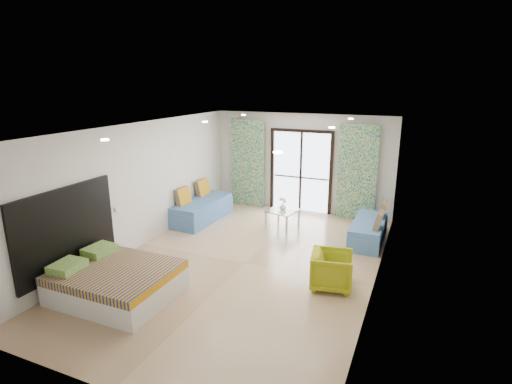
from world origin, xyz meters
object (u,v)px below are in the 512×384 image
at_px(daybed_left, 202,209).
at_px(armchair, 332,268).
at_px(bed, 116,281).
at_px(coffee_table, 283,212).
at_px(daybed_right, 369,230).

relative_size(daybed_left, armchair, 2.74).
xyz_separation_m(bed, daybed_left, (-0.64, 3.92, 0.03)).
bearing_deg(bed, coffee_table, 70.62).
bearing_deg(bed, daybed_left, 99.30).
distance_m(bed, armchair, 3.72).
xyz_separation_m(bed, daybed_right, (3.59, 4.17, -0.01)).
height_order(daybed_right, coffee_table, daybed_right).
xyz_separation_m(daybed_left, coffee_table, (2.13, 0.30, 0.10)).
bearing_deg(armchair, daybed_left, 50.51).
relative_size(daybed_left, coffee_table, 2.44).
relative_size(daybed_right, coffee_table, 2.14).
bearing_deg(coffee_table, daybed_right, -1.33).
height_order(daybed_left, armchair, daybed_left).
xyz_separation_m(bed, coffee_table, (1.49, 4.22, 0.13)).
distance_m(daybed_right, armchair, 2.46).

